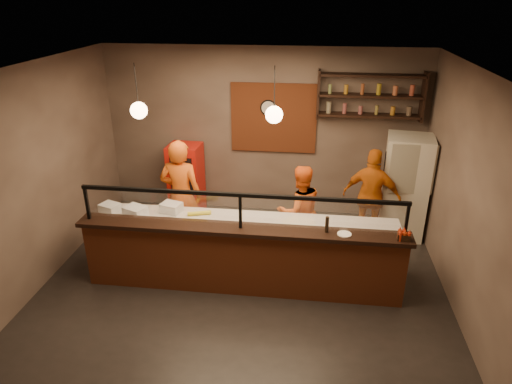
# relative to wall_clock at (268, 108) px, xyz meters

# --- Properties ---
(floor) EXTENTS (6.00, 6.00, 0.00)m
(floor) POSITION_rel_wall_clock_xyz_m (-0.10, -2.46, -2.10)
(floor) COLOR black
(floor) RESTS_ON ground
(ceiling) EXTENTS (6.00, 6.00, 0.00)m
(ceiling) POSITION_rel_wall_clock_xyz_m (-0.10, -2.46, 1.10)
(ceiling) COLOR #39332C
(ceiling) RESTS_ON wall_back
(wall_back) EXTENTS (6.00, 0.00, 6.00)m
(wall_back) POSITION_rel_wall_clock_xyz_m (-0.10, 0.04, -0.50)
(wall_back) COLOR #756256
(wall_back) RESTS_ON floor
(wall_left) EXTENTS (0.00, 5.00, 5.00)m
(wall_left) POSITION_rel_wall_clock_xyz_m (-3.10, -2.46, -0.50)
(wall_left) COLOR #756256
(wall_left) RESTS_ON floor
(wall_right) EXTENTS (0.00, 5.00, 5.00)m
(wall_right) POSITION_rel_wall_clock_xyz_m (2.90, -2.46, -0.50)
(wall_right) COLOR #756256
(wall_right) RESTS_ON floor
(wall_front) EXTENTS (6.00, 0.00, 6.00)m
(wall_front) POSITION_rel_wall_clock_xyz_m (-0.10, -4.96, -0.50)
(wall_front) COLOR #756256
(wall_front) RESTS_ON floor
(brick_patch) EXTENTS (1.60, 0.04, 1.30)m
(brick_patch) POSITION_rel_wall_clock_xyz_m (0.10, 0.01, -0.20)
(brick_patch) COLOR brown
(brick_patch) RESTS_ON wall_back
(service_counter) EXTENTS (4.60, 0.25, 1.00)m
(service_counter) POSITION_rel_wall_clock_xyz_m (-0.10, -2.76, -1.60)
(service_counter) COLOR brown
(service_counter) RESTS_ON floor
(counter_ledge) EXTENTS (4.70, 0.37, 0.06)m
(counter_ledge) POSITION_rel_wall_clock_xyz_m (-0.10, -2.76, -1.07)
(counter_ledge) COLOR black
(counter_ledge) RESTS_ON service_counter
(worktop_cabinet) EXTENTS (4.60, 0.75, 0.85)m
(worktop_cabinet) POSITION_rel_wall_clock_xyz_m (-0.10, -2.26, -1.68)
(worktop_cabinet) COLOR gray
(worktop_cabinet) RESTS_ON floor
(worktop) EXTENTS (4.60, 0.75, 0.05)m
(worktop) POSITION_rel_wall_clock_xyz_m (-0.10, -2.26, -1.23)
(worktop) COLOR silver
(worktop) RESTS_ON worktop_cabinet
(sneeze_guard) EXTENTS (4.50, 0.05, 0.52)m
(sneeze_guard) POSITION_rel_wall_clock_xyz_m (-0.10, -2.76, -0.73)
(sneeze_guard) COLOR white
(sneeze_guard) RESTS_ON counter_ledge
(wall_shelving) EXTENTS (1.84, 0.28, 0.85)m
(wall_shelving) POSITION_rel_wall_clock_xyz_m (1.80, -0.14, 0.30)
(wall_shelving) COLOR black
(wall_shelving) RESTS_ON wall_back
(wall_clock) EXTENTS (0.30, 0.04, 0.30)m
(wall_clock) POSITION_rel_wall_clock_xyz_m (0.00, 0.00, 0.00)
(wall_clock) COLOR black
(wall_clock) RESTS_ON wall_back
(pendant_left) EXTENTS (0.24, 0.24, 0.77)m
(pendant_left) POSITION_rel_wall_clock_xyz_m (-1.60, -2.26, 0.45)
(pendant_left) COLOR black
(pendant_left) RESTS_ON ceiling
(pendant_right) EXTENTS (0.24, 0.24, 0.77)m
(pendant_right) POSITION_rel_wall_clock_xyz_m (0.30, -2.26, 0.45)
(pendant_right) COLOR black
(pendant_right) RESTS_ON ceiling
(cook_left) EXTENTS (0.72, 0.49, 1.92)m
(cook_left) POSITION_rel_wall_clock_xyz_m (-1.29, -1.59, -1.14)
(cook_left) COLOR #D65714
(cook_left) RESTS_ON floor
(cook_mid) EXTENTS (0.93, 0.84, 1.57)m
(cook_mid) POSITION_rel_wall_clock_xyz_m (0.69, -1.57, -1.31)
(cook_mid) COLOR #EA5C16
(cook_mid) RESTS_ON floor
(cook_right) EXTENTS (1.07, 0.68, 1.69)m
(cook_right) POSITION_rel_wall_clock_xyz_m (1.90, -0.98, -1.25)
(cook_right) COLOR #D16513
(cook_right) RESTS_ON floor
(fridge) EXTENTS (0.86, 0.81, 1.83)m
(fridge) POSITION_rel_wall_clock_xyz_m (2.50, -0.65, -1.18)
(fridge) COLOR beige
(fridge) RESTS_ON floor
(red_cooler) EXTENTS (0.63, 0.59, 1.41)m
(red_cooler) POSITION_rel_wall_clock_xyz_m (-1.56, -0.31, -1.39)
(red_cooler) COLOR red
(red_cooler) RESTS_ON floor
(pizza_dough) EXTENTS (0.57, 0.57, 0.01)m
(pizza_dough) POSITION_rel_wall_clock_xyz_m (0.70, -2.26, -1.19)
(pizza_dough) COLOR beige
(pizza_dough) RESTS_ON worktop
(prep_tub_a) EXTENTS (0.35, 0.32, 0.14)m
(prep_tub_a) POSITION_rel_wall_clock_xyz_m (-2.25, -2.23, -1.13)
(prep_tub_a) COLOR white
(prep_tub_a) RESTS_ON worktop
(prep_tub_b) EXTENTS (0.35, 0.31, 0.15)m
(prep_tub_b) POSITION_rel_wall_clock_xyz_m (-1.30, -2.09, -1.13)
(prep_tub_b) COLOR silver
(prep_tub_b) RESTS_ON worktop
(prep_tub_c) EXTENTS (0.39, 0.35, 0.16)m
(prep_tub_c) POSITION_rel_wall_clock_xyz_m (-1.81, -2.30, -1.12)
(prep_tub_c) COLOR white
(prep_tub_c) RESTS_ON worktop
(rolling_pin) EXTENTS (0.37, 0.17, 0.06)m
(rolling_pin) POSITION_rel_wall_clock_xyz_m (-0.85, -2.14, -1.17)
(rolling_pin) COLOR yellow
(rolling_pin) RESTS_ON worktop
(condiment_caddy) EXTENTS (0.18, 0.14, 0.09)m
(condiment_caddy) POSITION_rel_wall_clock_xyz_m (2.10, -2.82, -0.99)
(condiment_caddy) COLOR black
(condiment_caddy) RESTS_ON counter_ledge
(pepper_mill) EXTENTS (0.06, 0.06, 0.23)m
(pepper_mill) POSITION_rel_wall_clock_xyz_m (1.09, -2.73, -0.93)
(pepper_mill) COLOR black
(pepper_mill) RESTS_ON counter_ledge
(small_plate) EXTENTS (0.24, 0.24, 0.01)m
(small_plate) POSITION_rel_wall_clock_xyz_m (1.33, -2.78, -1.03)
(small_plate) COLOR white
(small_plate) RESTS_ON counter_ledge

